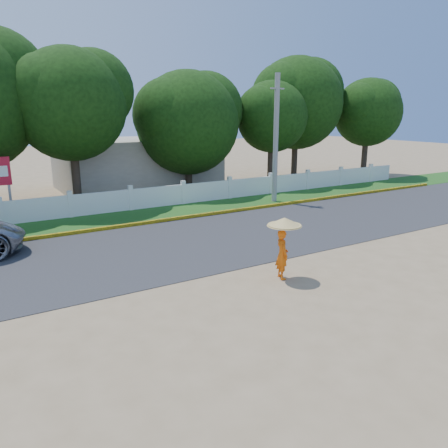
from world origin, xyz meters
The scene contains 9 objects.
ground centered at (0.00, 0.00, 0.00)m, with size 120.00×120.00×0.00m, color #9E8460.
road centered at (0.00, 4.50, 0.01)m, with size 60.00×7.00×0.02m, color #38383A.
grass_verge centered at (0.00, 9.75, 0.01)m, with size 60.00×3.50×0.03m, color #2D601E.
curb centered at (0.00, 8.05, 0.08)m, with size 40.00×0.18×0.16m, color yellow.
fence centered at (0.00, 11.20, 0.55)m, with size 40.00×0.10×1.10m, color silver.
building_near centered at (3.00, 18.00, 1.60)m, with size 10.00×6.00×3.20m, color #B7AD99.
utility_pole centered at (7.69, 9.16, 3.47)m, with size 0.28×0.28×6.94m, color gray.
monk_with_parasol centered at (0.69, -0.29, 1.24)m, with size 1.05×1.05×1.90m.
tree_row centered at (3.14, 14.42, 5.04)m, with size 39.68×7.97×9.04m.
Camera 1 is at (-7.37, -10.07, 4.95)m, focal length 35.00 mm.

